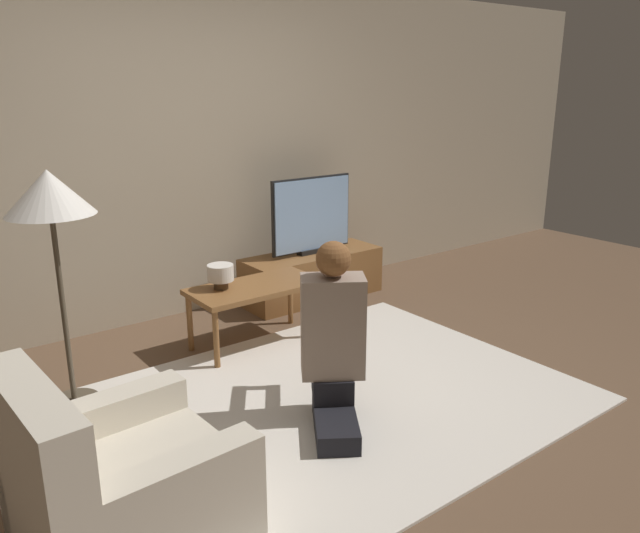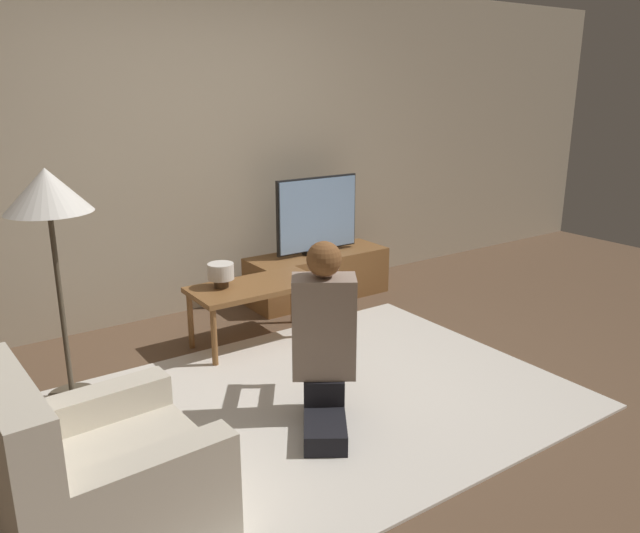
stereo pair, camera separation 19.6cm
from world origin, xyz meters
The scene contains 10 objects.
ground_plane centered at (0.00, 0.00, 0.00)m, with size 10.00×10.00×0.00m, color brown.
wall_back centered at (0.00, 1.93, 1.30)m, with size 10.00×0.06×2.60m.
rug centered at (0.00, 0.00, 0.01)m, with size 2.81×2.11×0.02m.
tv_stand centered at (1.02, 1.55, 0.20)m, with size 1.24×0.44×0.40m.
tv centered at (1.02, 1.55, 0.73)m, with size 0.79×0.08×0.65m.
coffee_table centered at (0.11, 0.99, 0.40)m, with size 0.93×0.46×0.45m.
floor_lamp centered at (-1.20, 0.89, 1.19)m, with size 0.47×0.47×1.37m.
armchair centered at (-1.40, -0.45, 0.27)m, with size 0.82×0.79×0.81m.
person_kneeling centered at (-0.10, -0.15, 0.50)m, with size 0.66×0.83×1.01m.
table_lamp centered at (-0.12, 1.06, 0.55)m, with size 0.18×0.18×0.17m.
Camera 1 is at (-2.04, -2.58, 1.80)m, focal length 35.00 mm.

